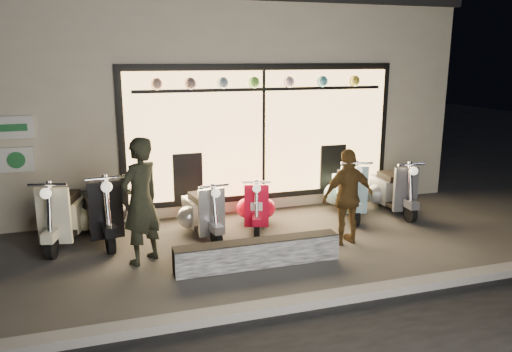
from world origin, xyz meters
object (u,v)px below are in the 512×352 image
(scooter_red, at_px, (256,205))
(woman, at_px, (348,197))
(man, at_px, (141,201))
(scooter_silver, at_px, (201,212))
(graffiti_barrier, at_px, (258,253))

(scooter_red, distance_m, woman, 1.79)
(scooter_red, distance_m, man, 2.45)
(woman, bearing_deg, scooter_red, -53.31)
(man, height_order, woman, man)
(scooter_silver, bearing_deg, scooter_red, 1.65)
(scooter_red, height_order, man, man)
(graffiti_barrier, distance_m, scooter_red, 1.85)
(man, bearing_deg, scooter_red, 168.76)
(graffiti_barrier, bearing_deg, woman, 15.11)
(scooter_silver, distance_m, man, 1.52)
(scooter_red, bearing_deg, scooter_silver, -153.97)
(graffiti_barrier, relative_size, man, 1.30)
(scooter_red, relative_size, man, 0.69)
(graffiti_barrier, relative_size, woman, 1.56)
(scooter_silver, bearing_deg, woman, -35.20)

